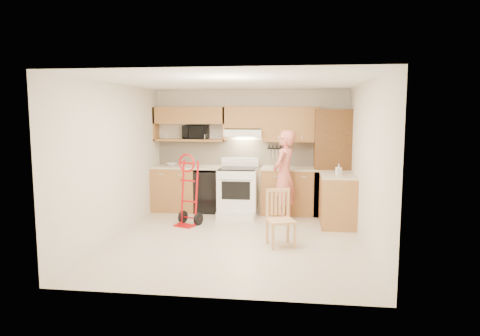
% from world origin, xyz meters
% --- Properties ---
extents(floor, '(4.00, 4.50, 0.02)m').
position_xyz_m(floor, '(0.00, 0.00, -0.01)').
color(floor, beige).
rests_on(floor, ground).
extents(ceiling, '(4.00, 4.50, 0.02)m').
position_xyz_m(ceiling, '(0.00, 0.00, 2.51)').
color(ceiling, white).
rests_on(ceiling, ground).
extents(wall_back, '(4.00, 0.02, 2.50)m').
position_xyz_m(wall_back, '(0.00, 2.26, 1.25)').
color(wall_back, beige).
rests_on(wall_back, ground).
extents(wall_front, '(4.00, 0.02, 2.50)m').
position_xyz_m(wall_front, '(0.00, -2.26, 1.25)').
color(wall_front, beige).
rests_on(wall_front, ground).
extents(wall_left, '(0.02, 4.50, 2.50)m').
position_xyz_m(wall_left, '(-2.01, 0.00, 1.25)').
color(wall_left, beige).
rests_on(wall_left, ground).
extents(wall_right, '(0.02, 4.50, 2.50)m').
position_xyz_m(wall_right, '(2.01, 0.00, 1.25)').
color(wall_right, beige).
rests_on(wall_right, ground).
extents(backsplash, '(3.92, 0.03, 0.55)m').
position_xyz_m(backsplash, '(0.00, 2.23, 1.20)').
color(backsplash, beige).
rests_on(backsplash, wall_back).
extents(lower_cab_left, '(0.90, 0.60, 0.90)m').
position_xyz_m(lower_cab_left, '(-1.55, 1.95, 0.45)').
color(lower_cab_left, '#9E6F3A').
rests_on(lower_cab_left, ground).
extents(dishwasher, '(0.60, 0.60, 0.85)m').
position_xyz_m(dishwasher, '(-0.80, 1.95, 0.42)').
color(dishwasher, black).
rests_on(dishwasher, ground).
extents(lower_cab_right, '(1.14, 0.60, 0.90)m').
position_xyz_m(lower_cab_right, '(0.83, 1.95, 0.45)').
color(lower_cab_right, '#9E6F3A').
rests_on(lower_cab_right, ground).
extents(countertop_left, '(1.50, 0.63, 0.04)m').
position_xyz_m(countertop_left, '(-1.25, 1.95, 0.92)').
color(countertop_left, beige).
rests_on(countertop_left, lower_cab_left).
extents(countertop_right, '(1.14, 0.63, 0.04)m').
position_xyz_m(countertop_right, '(0.83, 1.95, 0.92)').
color(countertop_right, beige).
rests_on(countertop_right, lower_cab_right).
extents(cab_return_right, '(0.60, 1.00, 0.90)m').
position_xyz_m(cab_return_right, '(1.70, 1.15, 0.45)').
color(cab_return_right, '#9E6F3A').
rests_on(cab_return_right, ground).
extents(countertop_return, '(0.63, 1.00, 0.04)m').
position_xyz_m(countertop_return, '(1.70, 1.15, 0.92)').
color(countertop_return, beige).
rests_on(countertop_return, cab_return_right).
extents(pantry_tall, '(0.70, 0.60, 2.10)m').
position_xyz_m(pantry_tall, '(1.65, 1.95, 1.05)').
color(pantry_tall, brown).
rests_on(pantry_tall, ground).
extents(upper_cab_left, '(1.50, 0.33, 0.34)m').
position_xyz_m(upper_cab_left, '(-1.25, 2.08, 1.98)').
color(upper_cab_left, '#9E6F3A').
rests_on(upper_cab_left, wall_back).
extents(upper_shelf_mw, '(1.50, 0.33, 0.04)m').
position_xyz_m(upper_shelf_mw, '(-1.25, 2.08, 1.47)').
color(upper_shelf_mw, '#9E6F3A').
rests_on(upper_shelf_mw, wall_back).
extents(upper_cab_center, '(0.76, 0.33, 0.44)m').
position_xyz_m(upper_cab_center, '(-0.12, 2.08, 1.94)').
color(upper_cab_center, '#9E6F3A').
rests_on(upper_cab_center, wall_back).
extents(upper_cab_right, '(1.14, 0.33, 0.70)m').
position_xyz_m(upper_cab_right, '(0.83, 2.08, 1.80)').
color(upper_cab_right, '#9E6F3A').
rests_on(upper_cab_right, wall_back).
extents(range_hood, '(0.76, 0.46, 0.14)m').
position_xyz_m(range_hood, '(-0.12, 2.02, 1.63)').
color(range_hood, white).
rests_on(range_hood, wall_back).
extents(knife_strip, '(0.40, 0.05, 0.29)m').
position_xyz_m(knife_strip, '(0.55, 2.21, 1.24)').
color(knife_strip, black).
rests_on(knife_strip, backsplash).
extents(microwave, '(0.52, 0.36, 0.28)m').
position_xyz_m(microwave, '(-1.12, 2.08, 1.63)').
color(microwave, black).
rests_on(microwave, upper_shelf_mw).
extents(range, '(0.76, 1.00, 1.12)m').
position_xyz_m(range, '(-0.19, 1.63, 0.56)').
color(range, white).
rests_on(range, ground).
extents(person, '(0.61, 0.73, 1.72)m').
position_xyz_m(person, '(0.73, 1.35, 0.86)').
color(person, '#D96D5D').
rests_on(person, ground).
extents(hand_truck, '(0.59, 0.56, 1.18)m').
position_xyz_m(hand_truck, '(-1.00, 0.77, 0.59)').
color(hand_truck, '#BC0A0F').
rests_on(hand_truck, ground).
extents(dining_chair, '(0.50, 0.53, 0.87)m').
position_xyz_m(dining_chair, '(0.72, -0.28, 0.43)').
color(dining_chair, tan).
rests_on(dining_chair, ground).
extents(soap_bottle, '(0.11, 0.11, 0.19)m').
position_xyz_m(soap_bottle, '(1.70, 1.07, 1.04)').
color(soap_bottle, white).
rests_on(soap_bottle, countertop_return).
extents(bowl, '(0.29, 0.29, 0.05)m').
position_xyz_m(bowl, '(-1.62, 1.95, 0.97)').
color(bowl, white).
rests_on(bowl, countertop_left).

